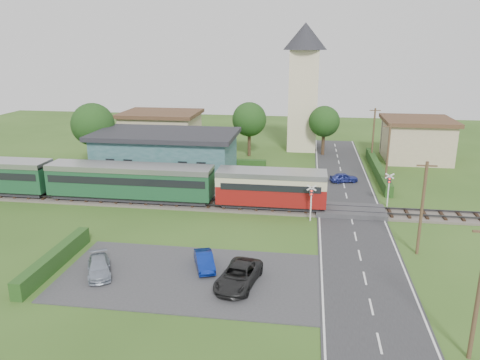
# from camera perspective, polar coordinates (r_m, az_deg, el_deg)

# --- Properties ---
(ground) EXTENTS (120.00, 120.00, 0.00)m
(ground) POSITION_cam_1_polar(r_m,az_deg,el_deg) (42.24, -0.18, -4.31)
(ground) COLOR #2D4C19
(railway_track) EXTENTS (76.00, 3.20, 0.49)m
(railway_track) POSITION_cam_1_polar(r_m,az_deg,el_deg) (44.06, 0.21, -3.26)
(railway_track) COLOR #4C443D
(railway_track) RESTS_ON ground
(road) EXTENTS (6.00, 70.00, 0.05)m
(road) POSITION_cam_1_polar(r_m,az_deg,el_deg) (42.02, 13.48, -4.86)
(road) COLOR #28282B
(road) RESTS_ON ground
(car_park) EXTENTS (17.00, 9.00, 0.08)m
(car_park) POSITION_cam_1_polar(r_m,az_deg,el_deg) (31.77, -6.22, -11.66)
(car_park) COLOR #333335
(car_park) RESTS_ON ground
(crossing_deck) EXTENTS (6.20, 3.40, 0.45)m
(crossing_deck) POSITION_cam_1_polar(r_m,az_deg,el_deg) (43.81, 13.29, -3.68)
(crossing_deck) COLOR #333335
(crossing_deck) RESTS_ON ground
(platform) EXTENTS (30.00, 3.00, 0.45)m
(platform) POSITION_cam_1_polar(r_m,az_deg,el_deg) (49.29, -10.84, -1.27)
(platform) COLOR gray
(platform) RESTS_ON ground
(equipment_hut) EXTENTS (2.30, 2.30, 2.55)m
(equipment_hut) POSITION_cam_1_polar(r_m,az_deg,el_deg) (52.01, -19.29, 0.77)
(equipment_hut) COLOR beige
(equipment_hut) RESTS_ON platform
(station_building) EXTENTS (16.00, 9.00, 5.30)m
(station_building) POSITION_cam_1_polar(r_m,az_deg,el_deg) (53.94, -8.99, 3.08)
(station_building) COLOR #235152
(station_building) RESTS_ON ground
(train) EXTENTS (43.20, 2.90, 3.40)m
(train) POSITION_cam_1_polar(r_m,az_deg,el_deg) (47.40, -16.81, 0.07)
(train) COLOR #232328
(train) RESTS_ON ground
(church_tower) EXTENTS (6.00, 6.00, 17.60)m
(church_tower) POSITION_cam_1_polar(r_m,az_deg,el_deg) (67.24, 7.79, 12.24)
(church_tower) COLOR beige
(church_tower) RESTS_ON ground
(house_west) EXTENTS (10.80, 8.80, 5.50)m
(house_west) POSITION_cam_1_polar(r_m,az_deg,el_deg) (68.48, -9.56, 5.96)
(house_west) COLOR tan
(house_west) RESTS_ON ground
(house_east) EXTENTS (8.80, 8.80, 5.50)m
(house_east) POSITION_cam_1_polar(r_m,az_deg,el_deg) (65.75, 20.70, 4.70)
(house_east) COLOR tan
(house_east) RESTS_ON ground
(hedge_carpark) EXTENTS (0.80, 9.00, 1.20)m
(hedge_carpark) POSITION_cam_1_polar(r_m,az_deg,el_deg) (34.99, -21.69, -9.03)
(hedge_carpark) COLOR #193814
(hedge_carpark) RESTS_ON ground
(hedge_roadside) EXTENTS (0.80, 18.00, 1.20)m
(hedge_roadside) POSITION_cam_1_polar(r_m,az_deg,el_deg) (57.50, 16.42, 1.28)
(hedge_roadside) COLOR #193814
(hedge_roadside) RESTS_ON ground
(hedge_station) EXTENTS (22.00, 0.80, 1.30)m
(hedge_station) POSITION_cam_1_polar(r_m,az_deg,el_deg) (58.61, -7.61, 2.14)
(hedge_station) COLOR #193814
(hedge_station) RESTS_ON ground
(tree_a) EXTENTS (5.20, 5.20, 8.00)m
(tree_a) POSITION_cam_1_polar(r_m,az_deg,el_deg) (59.82, -17.49, 6.46)
(tree_a) COLOR #332316
(tree_a) RESTS_ON ground
(tree_b) EXTENTS (4.60, 4.60, 7.34)m
(tree_b) POSITION_cam_1_polar(r_m,az_deg,el_deg) (63.35, 1.14, 7.39)
(tree_b) COLOR #332316
(tree_b) RESTS_ON ground
(tree_c) EXTENTS (4.20, 4.20, 6.78)m
(tree_c) POSITION_cam_1_polar(r_m,az_deg,el_deg) (64.92, 10.23, 7.03)
(tree_c) COLOR #332316
(tree_c) RESTS_ON ground
(utility_pole_a) EXTENTS (1.40, 0.22, 7.00)m
(utility_pole_a) POSITION_cam_1_polar(r_m,az_deg,el_deg) (25.31, 27.13, -12.10)
(utility_pole_a) COLOR #473321
(utility_pole_a) RESTS_ON ground
(utility_pole_b) EXTENTS (1.40, 0.22, 7.00)m
(utility_pole_b) POSITION_cam_1_polar(r_m,az_deg,el_deg) (35.92, 21.32, -3.12)
(utility_pole_b) COLOR #473321
(utility_pole_b) RESTS_ON ground
(utility_pole_c) EXTENTS (1.40, 0.22, 7.00)m
(utility_pole_c) POSITION_cam_1_polar(r_m,az_deg,el_deg) (51.03, 17.56, 2.82)
(utility_pole_c) COLOR #473321
(utility_pole_c) RESTS_ON ground
(utility_pole_d) EXTENTS (1.40, 0.22, 7.00)m
(utility_pole_d) POSITION_cam_1_polar(r_m,az_deg,el_deg) (62.66, 15.94, 5.37)
(utility_pole_d) COLOR #473321
(utility_pole_d) RESTS_ON ground
(crossing_signal_near) EXTENTS (0.84, 0.28, 3.28)m
(crossing_signal_near) POSITION_cam_1_polar(r_m,az_deg,el_deg) (40.73, 8.68, -2.10)
(crossing_signal_near) COLOR silver
(crossing_signal_near) RESTS_ON ground
(crossing_signal_far) EXTENTS (0.84, 0.28, 3.28)m
(crossing_signal_far) POSITION_cam_1_polar(r_m,az_deg,el_deg) (45.95, 17.69, -0.56)
(crossing_signal_far) COLOR silver
(crossing_signal_far) RESTS_ON ground
(streetlamp_west) EXTENTS (0.30, 0.30, 5.15)m
(streetlamp_west) POSITION_cam_1_polar(r_m,az_deg,el_deg) (66.40, -16.67, 5.39)
(streetlamp_west) COLOR #3F3F47
(streetlamp_west) RESTS_ON ground
(streetlamp_east) EXTENTS (0.30, 0.30, 5.15)m
(streetlamp_east) POSITION_cam_1_polar(r_m,az_deg,el_deg) (67.88, 16.90, 5.60)
(streetlamp_east) COLOR #3F3F47
(streetlamp_east) RESTS_ON ground
(car_on_road) EXTENTS (3.30, 2.09, 1.05)m
(car_on_road) POSITION_cam_1_polar(r_m,az_deg,el_deg) (53.04, 12.55, 0.29)
(car_on_road) COLOR navy
(car_on_road) RESTS_ON road
(car_park_blue) EXTENTS (2.19, 3.45, 1.07)m
(car_park_blue) POSITION_cam_1_polar(r_m,az_deg,el_deg) (32.50, -4.35, -9.79)
(car_park_blue) COLOR navy
(car_park_blue) RESTS_ON car_park
(car_park_silver) EXTENTS (2.88, 3.89, 1.05)m
(car_park_silver) POSITION_cam_1_polar(r_m,az_deg,el_deg) (32.97, -16.82, -10.12)
(car_park_silver) COLOR #8B95A5
(car_park_silver) RESTS_ON car_park
(car_park_dark) EXTENTS (2.93, 4.95, 1.29)m
(car_park_dark) POSITION_cam_1_polar(r_m,az_deg,el_deg) (30.27, -0.19, -11.60)
(car_park_dark) COLOR black
(car_park_dark) RESTS_ON car_park
(pedestrian_near) EXTENTS (0.65, 0.45, 1.72)m
(pedestrian_near) POSITION_cam_1_polar(r_m,az_deg,el_deg) (46.66, -2.68, -0.60)
(pedestrian_near) COLOR gray
(pedestrian_near) RESTS_ON platform
(pedestrian_far) EXTENTS (0.97, 1.11, 1.94)m
(pedestrian_far) POSITION_cam_1_polar(r_m,az_deg,el_deg) (50.70, -14.96, 0.37)
(pedestrian_far) COLOR gray
(pedestrian_far) RESTS_ON platform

